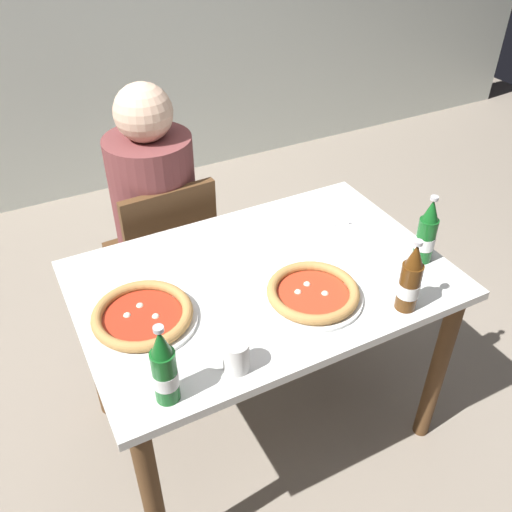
{
  "coord_description": "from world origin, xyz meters",
  "views": [
    {
      "loc": [
        -0.67,
        -1.23,
        1.88
      ],
      "look_at": [
        0.0,
        0.05,
        0.8
      ],
      "focal_mm": 38.64,
      "sensor_mm": 36.0,
      "label": 1
    }
  ],
  "objects_px": {
    "beer_bottle_right": "(410,281)",
    "dining_table_main": "(263,302)",
    "diner_seated": "(158,230)",
    "beer_bottle_center": "(164,369)",
    "napkin_with_cutlery": "(330,213)",
    "beer_bottle_left": "(426,234)",
    "pizza_margherita_near": "(313,293)",
    "pizza_marinara_far": "(143,316)",
    "paper_cup": "(236,356)",
    "chair_behind_table": "(165,255)"
  },
  "relations": [
    {
      "from": "pizza_marinara_far",
      "to": "beer_bottle_left",
      "type": "xyz_separation_m",
      "value": [
        0.94,
        -0.14,
        0.08
      ]
    },
    {
      "from": "diner_seated",
      "to": "beer_bottle_left",
      "type": "relative_size",
      "value": 4.89
    },
    {
      "from": "chair_behind_table",
      "to": "beer_bottle_right",
      "type": "bearing_deg",
      "value": 113.47
    },
    {
      "from": "dining_table_main",
      "to": "pizza_marinara_far",
      "type": "height_order",
      "value": "pizza_marinara_far"
    },
    {
      "from": "pizza_margherita_near",
      "to": "beer_bottle_center",
      "type": "distance_m",
      "value": 0.56
    },
    {
      "from": "beer_bottle_left",
      "to": "paper_cup",
      "type": "bearing_deg",
      "value": -169.07
    },
    {
      "from": "dining_table_main",
      "to": "pizza_margherita_near",
      "type": "xyz_separation_m",
      "value": [
        0.09,
        -0.17,
        0.14
      ]
    },
    {
      "from": "chair_behind_table",
      "to": "beer_bottle_left",
      "type": "height_order",
      "value": "beer_bottle_left"
    },
    {
      "from": "diner_seated",
      "to": "beer_bottle_left",
      "type": "bearing_deg",
      "value": -50.97
    },
    {
      "from": "pizza_marinara_far",
      "to": "diner_seated",
      "type": "bearing_deg",
      "value": 68.66
    },
    {
      "from": "pizza_marinara_far",
      "to": "beer_bottle_left",
      "type": "height_order",
      "value": "beer_bottle_left"
    },
    {
      "from": "pizza_margherita_near",
      "to": "beer_bottle_center",
      "type": "height_order",
      "value": "beer_bottle_center"
    },
    {
      "from": "diner_seated",
      "to": "pizza_margherita_near",
      "type": "xyz_separation_m",
      "value": [
        0.23,
        -0.83,
        0.19
      ]
    },
    {
      "from": "beer_bottle_center",
      "to": "napkin_with_cutlery",
      "type": "relative_size",
      "value": 1.24
    },
    {
      "from": "dining_table_main",
      "to": "diner_seated",
      "type": "bearing_deg",
      "value": 102.58
    },
    {
      "from": "chair_behind_table",
      "to": "napkin_with_cutlery",
      "type": "xyz_separation_m",
      "value": [
        0.55,
        -0.39,
        0.27
      ]
    },
    {
      "from": "dining_table_main",
      "to": "diner_seated",
      "type": "xyz_separation_m",
      "value": [
        -0.15,
        0.66,
        -0.05
      ]
    },
    {
      "from": "beer_bottle_right",
      "to": "paper_cup",
      "type": "relative_size",
      "value": 2.6
    },
    {
      "from": "pizza_margherita_near",
      "to": "pizza_marinara_far",
      "type": "bearing_deg",
      "value": 163.94
    },
    {
      "from": "beer_bottle_right",
      "to": "paper_cup",
      "type": "bearing_deg",
      "value": 178.39
    },
    {
      "from": "pizza_margherita_near",
      "to": "beer_bottle_left",
      "type": "xyz_separation_m",
      "value": [
        0.44,
        0.0,
        0.08
      ]
    },
    {
      "from": "diner_seated",
      "to": "beer_bottle_center",
      "type": "relative_size",
      "value": 4.89
    },
    {
      "from": "pizza_marinara_far",
      "to": "napkin_with_cutlery",
      "type": "relative_size",
      "value": 1.63
    },
    {
      "from": "chair_behind_table",
      "to": "paper_cup",
      "type": "relative_size",
      "value": 8.95
    },
    {
      "from": "paper_cup",
      "to": "diner_seated",
      "type": "bearing_deg",
      "value": 84.06
    },
    {
      "from": "dining_table_main",
      "to": "beer_bottle_center",
      "type": "xyz_separation_m",
      "value": [
        -0.45,
        -0.32,
        0.22
      ]
    },
    {
      "from": "beer_bottle_right",
      "to": "dining_table_main",
      "type": "bearing_deg",
      "value": 133.64
    },
    {
      "from": "diner_seated",
      "to": "pizza_marinara_far",
      "type": "height_order",
      "value": "diner_seated"
    },
    {
      "from": "diner_seated",
      "to": "beer_bottle_left",
      "type": "height_order",
      "value": "diner_seated"
    },
    {
      "from": "dining_table_main",
      "to": "beer_bottle_left",
      "type": "height_order",
      "value": "beer_bottle_left"
    },
    {
      "from": "beer_bottle_center",
      "to": "paper_cup",
      "type": "height_order",
      "value": "beer_bottle_center"
    },
    {
      "from": "pizza_marinara_far",
      "to": "paper_cup",
      "type": "bearing_deg",
      "value": -60.42
    },
    {
      "from": "beer_bottle_left",
      "to": "paper_cup",
      "type": "relative_size",
      "value": 2.6
    },
    {
      "from": "pizza_marinara_far",
      "to": "chair_behind_table",
      "type": "bearing_deg",
      "value": 66.89
    },
    {
      "from": "pizza_marinara_far",
      "to": "paper_cup",
      "type": "distance_m",
      "value": 0.34
    },
    {
      "from": "chair_behind_table",
      "to": "pizza_margherita_near",
      "type": "distance_m",
      "value": 0.86
    },
    {
      "from": "dining_table_main",
      "to": "paper_cup",
      "type": "bearing_deg",
      "value": -128.35
    },
    {
      "from": "pizza_marinara_far",
      "to": "beer_bottle_right",
      "type": "distance_m",
      "value": 0.8
    },
    {
      "from": "dining_table_main",
      "to": "beer_bottle_right",
      "type": "distance_m",
      "value": 0.51
    },
    {
      "from": "pizza_margherita_near",
      "to": "chair_behind_table",
      "type": "bearing_deg",
      "value": 106.49
    },
    {
      "from": "chair_behind_table",
      "to": "pizza_margherita_near",
      "type": "xyz_separation_m",
      "value": [
        0.23,
        -0.78,
        0.29
      ]
    },
    {
      "from": "beer_bottle_left",
      "to": "napkin_with_cutlery",
      "type": "height_order",
      "value": "beer_bottle_left"
    },
    {
      "from": "dining_table_main",
      "to": "pizza_margherita_near",
      "type": "relative_size",
      "value": 3.85
    },
    {
      "from": "napkin_with_cutlery",
      "to": "beer_bottle_left",
      "type": "bearing_deg",
      "value": -73.2
    },
    {
      "from": "diner_seated",
      "to": "pizza_margherita_near",
      "type": "bearing_deg",
      "value": -74.26
    },
    {
      "from": "dining_table_main",
      "to": "beer_bottle_right",
      "type": "relative_size",
      "value": 4.86
    },
    {
      "from": "napkin_with_cutlery",
      "to": "paper_cup",
      "type": "height_order",
      "value": "paper_cup"
    },
    {
      "from": "diner_seated",
      "to": "chair_behind_table",
      "type": "bearing_deg",
      "value": -86.42
    },
    {
      "from": "chair_behind_table",
      "to": "diner_seated",
      "type": "bearing_deg",
      "value": -88.98
    },
    {
      "from": "pizza_marinara_far",
      "to": "beer_bottle_center",
      "type": "height_order",
      "value": "beer_bottle_center"
    }
  ]
}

